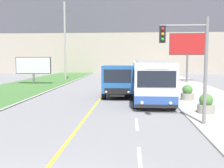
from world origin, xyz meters
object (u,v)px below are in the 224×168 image
object	(u,v)px
dump_truck	(119,81)
planter_round_near	(206,104)
car_distant	(144,76)
traffic_light_mast	(191,57)
utility_pole_far	(65,41)
planter_round_second	(187,93)
billboard_large	(188,46)
billboard_small	(33,66)
city_bus	(149,79)

from	to	relation	value
dump_truck	planter_round_near	size ratio (longest dim) A/B	5.81
car_distant	traffic_light_mast	distance (m)	25.61
car_distant	utility_pole_far	xyz separation A→B (m)	(-11.66, 0.44, 5.10)
traffic_light_mast	planter_round_second	distance (m)	8.07
dump_truck	car_distant	bearing A→B (deg)	80.10
utility_pole_far	billboard_large	distance (m)	17.55
billboard_small	planter_round_second	world-z (taller)	billboard_small
dump_truck	utility_pole_far	xyz separation A→B (m)	(-8.77, 17.00, 4.46)
dump_truck	city_bus	bearing A→B (deg)	-2.05
planter_round_near	planter_round_second	xyz separation A→B (m)	(-0.04, 4.84, 0.01)
utility_pole_far	traffic_light_mast	size ratio (longest dim) A/B	2.22
billboard_large	billboard_small	xyz separation A→B (m)	(-19.70, -3.89, -2.62)
dump_truck	car_distant	size ratio (longest dim) A/B	1.52
car_distant	billboard_large	world-z (taller)	billboard_large
car_distant	billboard_small	bearing A→B (deg)	-156.20
billboard_small	planter_round_second	xyz separation A→B (m)	(16.47, -11.81, -1.70)
city_bus	dump_truck	distance (m)	2.54
traffic_light_mast	planter_round_near	size ratio (longest dim) A/B	4.58
planter_round_second	utility_pole_far	bearing A→B (deg)	127.38
city_bus	traffic_light_mast	distance (m)	9.07
planter_round_second	city_bus	bearing A→B (deg)	154.17
planter_round_near	planter_round_second	bearing A→B (deg)	90.50
billboard_large	billboard_small	size ratio (longest dim) A/B	1.47
car_distant	planter_round_near	xyz separation A→B (m)	(2.46, -22.84, -0.11)
traffic_light_mast	billboard_small	world-z (taller)	traffic_light_mast
car_distant	city_bus	bearing A→B (deg)	-91.24
planter_round_near	planter_round_second	world-z (taller)	planter_round_second
city_bus	planter_round_near	size ratio (longest dim) A/B	10.65
billboard_large	traffic_light_mast	bearing A→B (deg)	-101.46
billboard_small	city_bus	bearing A→B (deg)	-37.39
traffic_light_mast	city_bus	bearing A→B (deg)	98.50
billboard_small	car_distant	bearing A→B (deg)	23.80
billboard_large	car_distant	bearing A→B (deg)	157.80
city_bus	utility_pole_far	world-z (taller)	utility_pole_far
traffic_light_mast	billboard_small	bearing A→B (deg)	127.91
dump_truck	planter_round_near	world-z (taller)	dump_truck
traffic_light_mast	planter_round_second	xyz separation A→B (m)	(1.47, 7.45, -2.73)
city_bus	car_distant	size ratio (longest dim) A/B	2.79
billboard_small	traffic_light_mast	bearing A→B (deg)	-52.09
planter_round_near	city_bus	bearing A→B (deg)	114.55
utility_pole_far	planter_round_second	distance (m)	23.78
dump_truck	planter_round_second	bearing A→B (deg)	-15.15
city_bus	billboard_large	world-z (taller)	billboard_large
utility_pole_far	billboard_large	world-z (taller)	utility_pole_far
traffic_light_mast	billboard_small	size ratio (longest dim) A/B	1.15
traffic_light_mast	planter_round_near	xyz separation A→B (m)	(1.51, 2.61, -2.74)
dump_truck	car_distant	distance (m)	16.83
car_distant	planter_round_near	bearing A→B (deg)	-83.84
planter_round_near	billboard_small	bearing A→B (deg)	134.77
dump_truck	billboard_large	xyz separation A→B (m)	(8.54, 14.26, 3.57)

